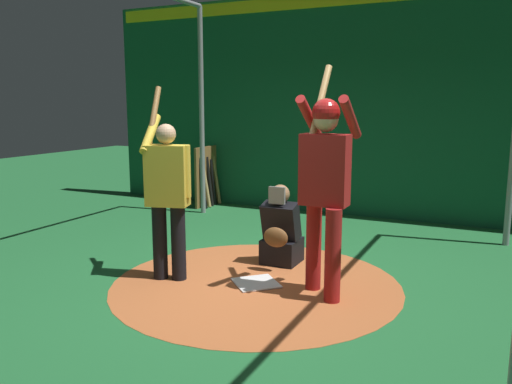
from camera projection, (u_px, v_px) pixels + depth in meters
The scene contains 9 objects.
ground_plane at pixel (256, 284), 5.25m from camera, with size 25.03×25.03×0.00m, color #216633.
dirt_circle at pixel (256, 284), 5.25m from camera, with size 2.92×2.92×0.01m, color #B76033.
home_plate at pixel (256, 283), 5.25m from camera, with size 0.42×0.42×0.01m, color white.
batter at pixel (325, 177), 4.78m from camera, with size 0.68×0.49×2.18m.
catcher at pixel (281, 233), 5.86m from camera, with size 0.58×0.40×0.92m.
visitor at pixel (167, 191), 5.26m from camera, with size 0.54×0.58×1.99m.
back_wall at pixel (356, 105), 8.21m from camera, with size 0.23×9.03×3.53m.
cage_frame at pixel (256, 52), 4.86m from camera, with size 5.50×4.64×3.33m.
bat_rack at pixel (213, 177), 9.29m from camera, with size 1.06×0.20×1.05m.
Camera 1 is at (4.52, 2.17, 1.83)m, focal length 36.31 mm.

